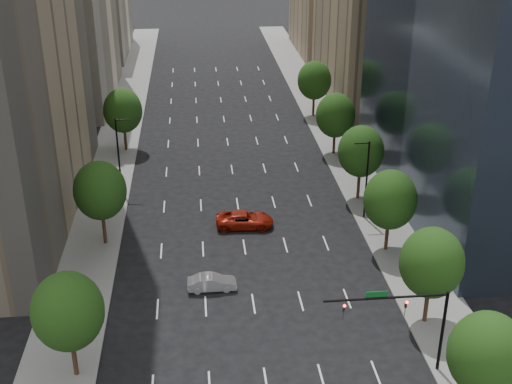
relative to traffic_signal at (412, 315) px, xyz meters
name	(u,v)px	position (x,y,z in m)	size (l,w,h in m)	color
sidewalk_left	(100,209)	(-26.03, 30.00, -5.10)	(6.00, 200.00, 0.15)	slate
sidewalk_right	(370,197)	(4.97, 30.00, -5.10)	(6.00, 200.00, 0.15)	slate
filler_left	(92,10)	(-35.53, 106.00, 3.83)	(14.00, 26.00, 18.00)	beige
parking_tan_right	(373,6)	(14.47, 70.00, 9.83)	(14.00, 30.00, 30.00)	#8C7759
filler_right	(331,14)	(14.47, 103.00, 2.83)	(14.00, 26.00, 16.00)	#8C7759
tree_right_0	(487,354)	(3.47, -5.00, 0.22)	(5.20, 5.20, 8.39)	#382316
tree_right_1	(432,263)	(3.47, 6.00, 0.58)	(5.20, 5.20, 8.75)	#382316
tree_right_2	(390,200)	(3.47, 18.00, 0.43)	(5.20, 5.20, 8.61)	#382316
tree_right_3	(361,151)	(3.47, 30.00, 0.72)	(5.20, 5.20, 8.89)	#382316
tree_right_4	(335,115)	(3.47, 44.00, 0.29)	(5.20, 5.20, 8.46)	#382316
tree_right_5	(314,80)	(3.47, 60.00, 0.58)	(5.20, 5.20, 8.75)	#382316
tree_left_0	(68,311)	(-24.53, 2.00, 0.58)	(5.20, 5.20, 8.75)	#382316
tree_left_1	(100,191)	(-24.53, 22.00, 0.79)	(5.20, 5.20, 8.97)	#382316
tree_left_2	(123,111)	(-24.53, 48.00, 0.50)	(5.20, 5.20, 8.68)	#382316
streetlight_rn	(366,178)	(2.91, 25.00, -0.33)	(1.70, 0.20, 9.00)	black
streetlight_ln	(119,152)	(-23.96, 35.00, -0.33)	(1.70, 0.20, 9.00)	black
traffic_signal	(412,315)	(0.00, 0.00, 0.00)	(9.12, 0.40, 7.38)	black
car_silver	(212,283)	(-14.04, 12.60, -4.44)	(1.54, 4.43, 1.46)	#A7A6AC
car_red_far	(245,220)	(-10.15, 24.31, -4.33)	(2.81, 6.10, 1.69)	maroon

